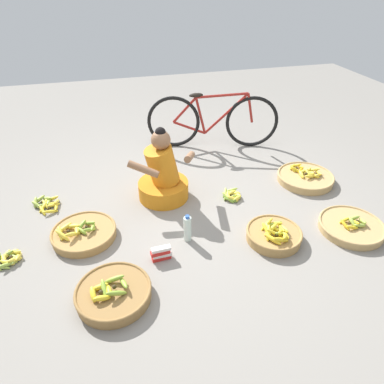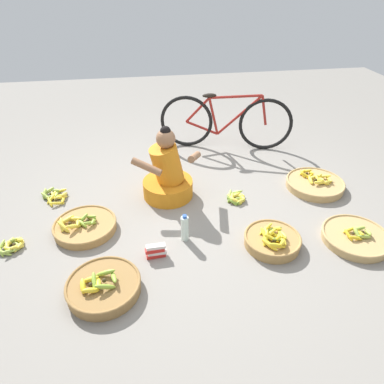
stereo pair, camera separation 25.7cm
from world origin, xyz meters
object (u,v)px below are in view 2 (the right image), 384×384
at_px(banana_basket_back_right, 103,286).
at_px(banana_basket_mid_left, 315,183).
at_px(vendor_woman_front, 168,175).
at_px(packet_carton_stack, 156,251).
at_px(loose_bananas_front_left, 55,195).
at_px(banana_basket_near_vendor, 85,226).
at_px(loose_bananas_near_bicycle, 236,198).
at_px(loose_bananas_front_right, 12,246).
at_px(banana_basket_back_left, 272,240).
at_px(bicycle_leaning, 225,122).
at_px(water_bottle, 185,228).
at_px(banana_basket_back_center, 356,237).

xyz_separation_m(banana_basket_back_right, banana_basket_mid_left, (2.21, 1.11, -0.01)).
distance_m(vendor_woman_front, banana_basket_back_right, 1.36).
bearing_deg(packet_carton_stack, vendor_woman_front, 77.84).
xyz_separation_m(loose_bananas_front_left, packet_carton_stack, (0.99, -1.04, 0.03)).
distance_m(banana_basket_near_vendor, packet_carton_stack, 0.77).
xyz_separation_m(banana_basket_near_vendor, loose_bananas_front_left, (-0.37, 0.59, -0.02)).
bearing_deg(banana_basket_near_vendor, banana_basket_back_right, -74.31).
bearing_deg(loose_bananas_near_bicycle, loose_bananas_front_left, 169.69).
bearing_deg(banana_basket_near_vendor, vendor_woman_front, 28.84).
bearing_deg(banana_basket_back_right, vendor_woman_front, 63.35).
bearing_deg(loose_bananas_front_right, banana_basket_back_right, -36.55).
bearing_deg(loose_bananas_front_left, vendor_woman_front, -6.75).
height_order(banana_basket_back_left, loose_bananas_front_right, banana_basket_back_left).
bearing_deg(banana_basket_back_left, bicycle_leaning, 88.84).
xyz_separation_m(banana_basket_back_right, loose_bananas_near_bicycle, (1.30, 1.01, -0.03)).
bearing_deg(bicycle_leaning, water_bottle, -113.94).
height_order(bicycle_leaning, banana_basket_back_left, bicycle_leaning).
distance_m(banana_basket_back_left, packet_carton_stack, 1.01).
relative_size(banana_basket_near_vendor, loose_bananas_front_left, 1.74).
distance_m(banana_basket_near_vendor, loose_bananas_front_right, 0.62).
xyz_separation_m(loose_bananas_near_bicycle, packet_carton_stack, (-0.88, -0.70, 0.03)).
bearing_deg(banana_basket_back_right, loose_bananas_front_right, 143.45).
xyz_separation_m(loose_bananas_front_left, loose_bananas_near_bicycle, (1.88, -0.34, -0.00)).
distance_m(banana_basket_back_right, loose_bananas_front_right, 1.01).
distance_m(bicycle_leaning, banana_basket_back_left, 1.98).
bearing_deg(banana_basket_mid_left, loose_bananas_front_left, 175.16).
height_order(bicycle_leaning, loose_bananas_front_right, bicycle_leaning).
relative_size(banana_basket_back_left, loose_bananas_front_left, 1.49).
bearing_deg(loose_bananas_front_left, banana_basket_back_center, -22.11).
distance_m(vendor_woman_front, banana_basket_near_vendor, 0.96).
relative_size(bicycle_leaning, loose_bananas_front_left, 5.03).
xyz_separation_m(bicycle_leaning, banana_basket_mid_left, (0.75, -1.13, -0.31)).
relative_size(vendor_woman_front, banana_basket_back_right, 1.40).
distance_m(vendor_woman_front, loose_bananas_front_left, 1.21).
xyz_separation_m(vendor_woman_front, packet_carton_stack, (-0.19, -0.90, -0.19)).
xyz_separation_m(banana_basket_back_right, banana_basket_near_vendor, (-0.21, 0.76, -0.01)).
xyz_separation_m(vendor_woman_front, banana_basket_back_center, (1.57, -0.98, -0.20)).
distance_m(banana_basket_back_right, loose_bananas_front_left, 1.47).
xyz_separation_m(banana_basket_back_left, banana_basket_back_right, (-1.42, -0.29, -0.01)).
relative_size(bicycle_leaning, banana_basket_back_center, 2.83).
distance_m(banana_basket_mid_left, loose_bananas_front_right, 3.07).
distance_m(bicycle_leaning, loose_bananas_front_left, 2.25).
height_order(loose_bananas_near_bicycle, packet_carton_stack, packet_carton_stack).
distance_m(bicycle_leaning, banana_basket_mid_left, 1.39).
xyz_separation_m(banana_basket_mid_left, water_bottle, (-1.53, -0.62, 0.07)).
distance_m(loose_bananas_near_bicycle, loose_bananas_front_right, 2.15).
bearing_deg(loose_bananas_front_right, banana_basket_back_center, -7.16).
bearing_deg(packet_carton_stack, bicycle_leaning, 61.53).
bearing_deg(water_bottle, banana_basket_near_vendor, 163.28).
bearing_deg(packet_carton_stack, banana_basket_back_center, -2.60).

